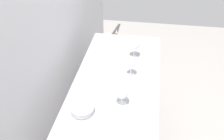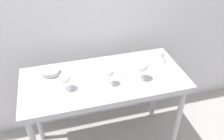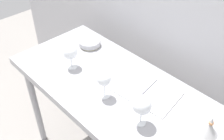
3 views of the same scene
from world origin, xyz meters
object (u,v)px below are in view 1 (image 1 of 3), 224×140
(wine_glass_near_center, at_px, (131,63))
(wine_glass_near_right, at_px, (134,44))
(wine_glass_near_left, at_px, (122,93))
(tasting_bowl, at_px, (82,109))
(tasting_sheet_upper, at_px, (105,86))
(open_notebook, at_px, (109,63))
(decanter_funnel, at_px, (116,37))

(wine_glass_near_center, xyz_separation_m, wine_glass_near_right, (0.28, -0.00, 0.01))
(wine_glass_near_left, height_order, tasting_bowl, wine_glass_near_left)
(wine_glass_near_left, distance_m, tasting_bowl, 0.28)
(tasting_sheet_upper, relative_size, tasting_bowl, 1.30)
(wine_glass_near_center, xyz_separation_m, open_notebook, (0.14, 0.20, -0.12))
(wine_glass_near_right, relative_size, tasting_sheet_upper, 0.89)
(wine_glass_near_left, distance_m, open_notebook, 0.53)
(wine_glass_near_center, height_order, decanter_funnel, wine_glass_near_center)
(wine_glass_near_center, relative_size, tasting_bowl, 1.08)
(wine_glass_near_center, distance_m, tasting_sheet_upper, 0.27)
(open_notebook, bearing_deg, tasting_sheet_upper, 177.07)
(wine_glass_near_left, distance_m, tasting_sheet_upper, 0.26)
(open_notebook, xyz_separation_m, tasting_sheet_upper, (-0.30, -0.02, -0.00))
(decanter_funnel, bearing_deg, wine_glass_near_center, -160.87)
(open_notebook, bearing_deg, decanter_funnel, -8.58)
(wine_glass_near_left, height_order, open_notebook, wine_glass_near_left)
(wine_glass_near_center, bearing_deg, tasting_sheet_upper, 132.31)
(tasting_sheet_upper, xyz_separation_m, tasting_bowl, (-0.30, 0.10, 0.02))
(wine_glass_near_center, bearing_deg, wine_glass_near_left, 175.39)
(open_notebook, xyz_separation_m, decanter_funnel, (0.41, -0.01, 0.03))
(wine_glass_near_right, height_order, wine_glass_near_left, wine_glass_near_right)
(wine_glass_near_left, xyz_separation_m, tasting_bowl, (-0.11, 0.25, -0.08))
(wine_glass_near_right, height_order, decanter_funnel, wine_glass_near_right)
(decanter_funnel, bearing_deg, open_notebook, 178.96)
(wine_glass_near_right, bearing_deg, wine_glass_near_center, 179.86)
(wine_glass_near_right, height_order, tasting_bowl, wine_glass_near_right)
(tasting_bowl, relative_size, decanter_funnel, 1.33)
(tasting_sheet_upper, bearing_deg, wine_glass_near_right, -39.67)
(tasting_bowl, bearing_deg, tasting_sheet_upper, -18.37)
(wine_glass_near_right, distance_m, open_notebook, 0.27)
(wine_glass_near_center, relative_size, wine_glass_near_left, 1.06)
(tasting_sheet_upper, distance_m, tasting_bowl, 0.31)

